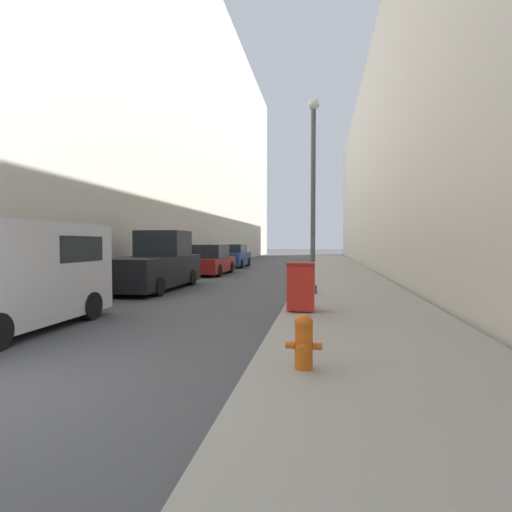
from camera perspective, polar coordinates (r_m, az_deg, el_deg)
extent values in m
cube|color=gray|center=(21.74, 11.96, -2.60)|extent=(3.85, 60.00, 0.13)
cube|color=beige|center=(34.16, -16.42, 17.48)|extent=(12.00, 60.00, 21.93)
cube|color=beige|center=(31.46, 26.48, 11.79)|extent=(12.00, 60.00, 14.52)
cylinder|color=#D15614|center=(5.38, 6.84, -12.89)|extent=(0.24, 0.24, 0.55)
sphere|color=#D15614|center=(5.30, 6.85, -9.57)|extent=(0.25, 0.25, 0.25)
cylinder|color=#D15614|center=(5.29, 6.86, -8.79)|extent=(0.07, 0.07, 0.05)
cylinder|color=#D15614|center=(5.20, 6.75, -13.10)|extent=(0.11, 0.12, 0.11)
cylinder|color=#D15614|center=(5.38, 4.90, -12.57)|extent=(0.12, 0.09, 0.09)
cylinder|color=#D15614|center=(5.37, 8.79, -12.63)|extent=(0.12, 0.09, 0.09)
cube|color=red|center=(9.70, 6.45, -4.51)|extent=(0.64, 0.65, 1.05)
cube|color=maroon|center=(9.66, 6.46, -1.16)|extent=(0.66, 0.67, 0.08)
cylinder|color=black|center=(10.06, 4.97, -7.02)|extent=(0.05, 0.16, 0.16)
cylinder|color=black|center=(10.03, 8.08, -7.06)|extent=(0.05, 0.16, 0.16)
cylinder|color=#4C4C51|center=(13.11, 8.09, -4.73)|extent=(0.29, 0.29, 0.25)
cylinder|color=#4C4C51|center=(13.09, 8.16, 7.67)|extent=(0.15, 0.15, 5.91)
sphere|color=silver|center=(13.75, 8.22, 20.64)|extent=(0.36, 0.36, 0.36)
cube|color=silver|center=(9.40, -32.15, -1.99)|extent=(2.08, 4.43, 2.02)
cube|color=black|center=(10.14, -28.45, 0.91)|extent=(2.10, 1.55, 0.56)
cylinder|color=black|center=(11.14, -31.09, -5.86)|extent=(0.24, 0.64, 0.64)
cylinder|color=black|center=(10.00, -22.58, -6.59)|extent=(0.24, 0.64, 0.64)
cube|color=black|center=(15.43, -14.40, -2.07)|extent=(1.93, 5.41, 1.07)
cube|color=black|center=(16.27, -13.08, 1.78)|extent=(1.78, 1.73, 0.99)
cylinder|color=black|center=(17.35, -14.85, -2.93)|extent=(0.24, 0.64, 0.64)
cylinder|color=black|center=(16.70, -9.24, -3.08)|extent=(0.24, 0.64, 0.64)
cylinder|color=black|center=(14.38, -20.37, -3.99)|extent=(0.24, 0.64, 0.64)
cylinder|color=black|center=(13.58, -13.79, -4.27)|extent=(0.24, 0.64, 0.64)
cube|color=maroon|center=(22.26, -6.57, -1.25)|extent=(1.84, 4.62, 0.75)
cube|color=#1E2328|center=(22.23, -6.58, 0.67)|extent=(1.62, 2.40, 0.74)
cylinder|color=black|center=(23.84, -7.60, -1.56)|extent=(0.24, 0.64, 0.64)
cylinder|color=black|center=(23.40, -3.64, -1.62)|extent=(0.24, 0.64, 0.64)
cylinder|color=black|center=(21.21, -9.80, -2.01)|extent=(0.24, 0.64, 0.64)
cylinder|color=black|center=(20.71, -5.37, -2.09)|extent=(0.24, 0.64, 0.64)
cube|color=navy|center=(28.63, -3.37, -0.39)|extent=(1.90, 4.43, 0.89)
cube|color=#1E2328|center=(28.61, -3.38, 1.09)|extent=(1.67, 2.30, 0.58)
cylinder|color=black|center=(30.14, -4.44, -0.81)|extent=(0.24, 0.64, 0.64)
cylinder|color=black|center=(29.77, -1.16, -0.84)|extent=(0.24, 0.64, 0.64)
cylinder|color=black|center=(27.57, -5.76, -1.08)|extent=(0.24, 0.64, 0.64)
cylinder|color=black|center=(27.16, -2.19, -1.12)|extent=(0.24, 0.64, 0.64)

